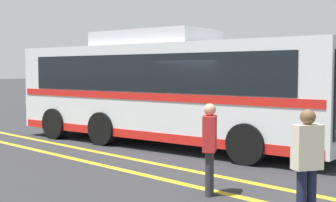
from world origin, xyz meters
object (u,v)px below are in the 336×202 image
transit_bus (168,88)px  parked_car_2 (231,112)px  parked_car_0 (59,99)px  pedestrian_0 (210,143)px  parked_car_1 (130,103)px  pedestrian_1 (307,160)px

transit_bus → parked_car_2: 4.69m
transit_bus → parked_car_0: 12.80m
transit_bus → pedestrian_0: (4.49, -3.50, -0.78)m
parked_car_1 → pedestrian_1: pedestrian_1 is taller
parked_car_2 → pedestrian_0: size_ratio=2.78×
pedestrian_0 → pedestrian_1: 2.06m
parked_car_1 → pedestrian_0: pedestrian_0 is taller
pedestrian_1 → parked_car_1: bearing=86.5°
transit_bus → pedestrian_0: size_ratio=6.63×
parked_car_1 → pedestrian_1: bearing=-118.9°
transit_bus → pedestrian_1: transit_bus is taller
parked_car_0 → parked_car_2: 11.16m
pedestrian_0 → parked_car_2: bearing=-178.7°
parked_car_0 → parked_car_2: parked_car_0 is taller
parked_car_1 → parked_car_2: parked_car_1 is taller
transit_bus → parked_car_0: size_ratio=2.58×
pedestrian_1 → transit_bus: bearing=87.9°
parked_car_1 → pedestrian_0: (11.26, -7.86, 0.23)m
parked_car_2 → pedestrian_0: 9.67m
pedestrian_1 → pedestrian_0: bearing=110.2°
parked_car_2 → pedestrian_0: (5.48, -7.97, 0.27)m
pedestrian_0 → transit_bus: bearing=-161.2°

